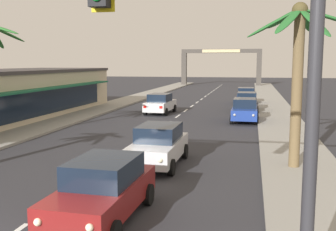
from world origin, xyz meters
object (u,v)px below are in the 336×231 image
object	(u,v)px
town_gateway_arch	(221,62)
sedan_lead_at_stop_bar	(103,189)
sedan_parked_mid_kerb	(246,96)
sedan_third_in_queue	(159,145)
palm_right_second	(298,58)
traffic_signal_mast	(109,18)
sedan_oncoming_far	(160,103)
sedan_parked_nearest_kerb	(247,102)
sedan_parked_far_kerb	(245,110)

from	to	relation	value
town_gateway_arch	sedan_lead_at_stop_bar	bearing A→B (deg)	-88.32
sedan_lead_at_stop_bar	sedan_parked_mid_kerb	distance (m)	32.18
sedan_third_in_queue	palm_right_second	bearing A→B (deg)	3.57
sedan_lead_at_stop_bar	sedan_parked_mid_kerb	world-z (taller)	same
sedan_parked_mid_kerb	traffic_signal_mast	bearing A→B (deg)	-92.94
sedan_oncoming_far	sedan_parked_nearest_kerb	distance (m)	7.66
palm_right_second	town_gateway_arch	xyz separation A→B (m)	(-7.45, 58.09, -0.09)
sedan_lead_at_stop_bar	town_gateway_arch	size ratio (longest dim) A/B	0.31
traffic_signal_mast	sedan_parked_nearest_kerb	world-z (taller)	traffic_signal_mast
town_gateway_arch	sedan_parked_far_kerb	bearing A→B (deg)	-83.32
sedan_oncoming_far	sedan_parked_far_kerb	world-z (taller)	same
sedan_parked_far_kerb	town_gateway_arch	size ratio (longest dim) A/B	0.30
palm_right_second	sedan_third_in_queue	bearing A→B (deg)	-176.43
sedan_lead_at_stop_bar	sedan_parked_far_kerb	xyz separation A→B (m)	(3.41, 19.24, 0.00)
sedan_parked_mid_kerb	sedan_parked_far_kerb	xyz separation A→B (m)	(0.14, -12.77, 0.00)
sedan_lead_at_stop_bar	sedan_parked_nearest_kerb	distance (m)	25.60
sedan_lead_at_stop_bar	sedan_parked_mid_kerb	bearing A→B (deg)	84.17
sedan_parked_far_kerb	sedan_third_in_queue	bearing A→B (deg)	-103.97
sedan_lead_at_stop_bar	sedan_third_in_queue	world-z (taller)	same
sedan_third_in_queue	sedan_parked_mid_kerb	bearing A→B (deg)	83.08
traffic_signal_mast	sedan_parked_nearest_kerb	size ratio (longest dim) A/B	2.41
sedan_parked_nearest_kerb	traffic_signal_mast	bearing A→B (deg)	-93.97
sedan_oncoming_far	sedan_parked_far_kerb	xyz separation A→B (m)	(7.04, -3.21, 0.00)
sedan_oncoming_far	sedan_third_in_queue	bearing A→B (deg)	-77.14
sedan_oncoming_far	town_gateway_arch	distance (m)	42.18
traffic_signal_mast	sedan_parked_nearest_kerb	distance (m)	28.98
sedan_parked_nearest_kerb	sedan_parked_mid_kerb	distance (m)	6.64
sedan_lead_at_stop_bar	sedan_parked_far_kerb	bearing A→B (deg)	79.96
sedan_oncoming_far	palm_right_second	world-z (taller)	palm_right_second
sedan_third_in_queue	sedan_oncoming_far	distance (m)	16.86
traffic_signal_mast	palm_right_second	world-z (taller)	traffic_signal_mast
sedan_lead_at_stop_bar	sedan_oncoming_far	distance (m)	22.74
sedan_parked_far_kerb	sedan_parked_mid_kerb	bearing A→B (deg)	90.61
sedan_lead_at_stop_bar	palm_right_second	world-z (taller)	palm_right_second
traffic_signal_mast	sedan_third_in_queue	world-z (taller)	traffic_signal_mast
sedan_parked_far_kerb	sedan_parked_nearest_kerb	bearing A→B (deg)	89.62
sedan_parked_mid_kerb	town_gateway_arch	world-z (taller)	town_gateway_arch
sedan_parked_nearest_kerb	town_gateway_arch	distance (m)	39.59
sedan_third_in_queue	sedan_lead_at_stop_bar	bearing A→B (deg)	-91.10
sedan_third_in_queue	sedan_parked_mid_kerb	world-z (taller)	same
sedan_third_in_queue	sedan_parked_mid_kerb	size ratio (longest dim) A/B	1.00
sedan_parked_mid_kerb	sedan_parked_far_kerb	distance (m)	12.77
sedan_parked_far_kerb	palm_right_second	bearing A→B (deg)	-80.50
sedan_third_in_queue	palm_right_second	distance (m)	6.53
sedan_parked_nearest_kerb	sedan_parked_mid_kerb	size ratio (longest dim) A/B	1.00
sedan_oncoming_far	town_gateway_arch	xyz separation A→B (m)	(1.75, 42.00, 3.50)
sedan_parked_mid_kerb	palm_right_second	world-z (taller)	palm_right_second
town_gateway_arch	sedan_parked_nearest_kerb	bearing A→B (deg)	-82.22
sedan_third_in_queue	sedan_parked_far_kerb	bearing A→B (deg)	76.03
sedan_lead_at_stop_bar	sedan_parked_mid_kerb	size ratio (longest dim) A/B	1.00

